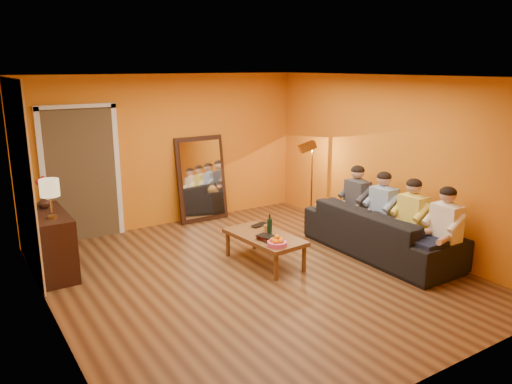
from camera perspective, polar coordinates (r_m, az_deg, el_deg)
room_shell at (r=6.68m, az=-1.93°, el=1.86°), size 5.00×5.50×2.60m
white_accent at (r=7.18m, az=-25.23°, el=1.38°), size 0.02×1.90×2.58m
doorway_recess at (r=8.44m, az=-19.49°, el=1.95°), size 1.06×0.30×2.10m
door_jamb_left at (r=8.22m, az=-23.14°, el=1.30°), size 0.08×0.06×2.20m
door_jamb_right at (r=8.47m, az=-15.55°, el=2.29°), size 0.08×0.06×2.20m
door_header at (r=8.18m, az=-19.91°, el=9.14°), size 1.22×0.06×0.08m
mirror_frame at (r=8.99m, az=-6.26°, el=1.52°), size 0.92×0.27×1.51m
mirror_glass at (r=8.96m, az=-6.15°, el=1.47°), size 0.78×0.21×1.35m
sideboard at (r=7.25m, az=-22.36°, el=-5.41°), size 0.44×1.18×0.85m
table_lamp at (r=6.78m, az=-22.43°, el=-0.74°), size 0.24×0.24×0.51m
sofa at (r=7.62m, az=14.05°, el=-4.36°), size 2.44×0.95×0.71m
coffee_table at (r=7.10m, az=0.97°, el=-6.54°), size 0.73×1.27×0.42m
floor_lamp at (r=8.82m, az=6.38°, el=0.99°), size 0.37×0.34×1.44m
dog at (r=7.98m, az=8.61°, el=-3.30°), size 0.45×0.63×0.69m
person_far_left at (r=7.03m, az=20.82°, el=-4.28°), size 0.70×0.44×1.22m
person_mid_left at (r=7.35m, az=17.41°, el=-3.19°), size 0.70×0.44×1.22m
person_mid_right at (r=7.70m, az=14.30°, el=-2.20°), size 0.70×0.44×1.22m
person_far_right at (r=8.06m, az=11.47°, el=-1.28°), size 0.70×0.44×1.22m
fruit_bowl at (r=6.60m, az=2.43°, el=-5.53°), size 0.26×0.26×0.16m
wine_bottle at (r=6.97m, az=1.56°, el=-3.78°), size 0.07×0.07×0.31m
tumbler at (r=7.17m, az=1.25°, el=-4.16°), size 0.13×0.13×0.09m
laptop at (r=7.40m, az=0.64°, el=-3.86°), size 0.34×0.26×0.02m
book_lower at (r=6.78m, az=0.65°, el=-5.59°), size 0.22×0.28×0.02m
book_mid at (r=6.78m, az=0.67°, el=-5.38°), size 0.22×0.28×0.02m
book_upper at (r=6.75m, az=0.70°, el=-5.27°), size 0.24×0.28×0.02m
vase at (r=7.35m, az=-23.11°, el=-1.06°), size 0.17×0.17×0.17m
flowers at (r=7.29m, az=-23.30°, el=0.90°), size 0.17×0.17×0.45m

